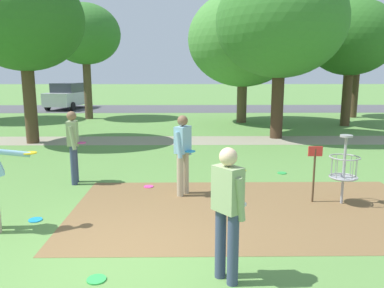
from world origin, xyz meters
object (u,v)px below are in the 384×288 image
(tree_mid_right, at_px, (85,35))
(parked_car_leftmost, at_px, (68,96))
(frisbee_near_basket, at_px, (282,173))
(tree_mid_center, at_px, (281,22))
(player_waiting_right, at_px, (228,207))
(frisbee_mid_grass, at_px, (96,279))
(tree_near_left, at_px, (358,43))
(disc_golf_basket, at_px, (341,167))
(tree_far_center, at_px, (243,39))
(player_foreground_watching, at_px, (73,143))
(tree_far_left, at_px, (23,20))
(frisbee_far_right, at_px, (242,170))
(frisbee_by_tee, at_px, (35,220))
(tree_near_right, at_px, (351,38))
(player_waiting_left, at_px, (183,150))
(frisbee_far_left, at_px, (149,187))

(tree_mid_right, relative_size, parked_car_leftmost, 1.42)
(frisbee_near_basket, height_order, tree_mid_center, tree_mid_center)
(player_waiting_right, bearing_deg, frisbee_mid_grass, 179.30)
(player_waiting_right, xyz_separation_m, tree_near_left, (9.17, 17.39, 3.23))
(disc_golf_basket, relative_size, tree_far_center, 0.21)
(parked_car_leftmost, bearing_deg, tree_mid_center, -45.53)
(player_waiting_right, bearing_deg, frisbee_near_basket, 68.81)
(frisbee_near_basket, bearing_deg, parked_car_leftmost, 121.84)
(player_foreground_watching, bearing_deg, tree_far_left, 120.57)
(disc_golf_basket, xyz_separation_m, frisbee_far_right, (-1.57, 2.56, -0.74))
(disc_golf_basket, xyz_separation_m, frisbee_by_tee, (-5.72, -0.81, -0.74))
(disc_golf_basket, distance_m, tree_mid_center, 8.50)
(tree_near_right, xyz_separation_m, tree_far_center, (-4.92, 1.29, 0.03))
(tree_mid_right, bearing_deg, tree_near_left, 1.79)
(player_foreground_watching, xyz_separation_m, frisbee_mid_grass, (1.50, -4.25, -0.96))
(frisbee_by_tee, distance_m, frisbee_mid_grass, 2.50)
(disc_golf_basket, relative_size, frisbee_near_basket, 5.89)
(frisbee_near_basket, height_order, tree_near_left, tree_near_left)
(frisbee_far_right, xyz_separation_m, tree_near_left, (8.20, 12.03, 4.19))
(parked_car_leftmost, bearing_deg, player_waiting_right, -68.43)
(player_waiting_left, distance_m, tree_near_left, 17.37)
(tree_far_center, bearing_deg, player_waiting_right, -98.77)
(frisbee_mid_grass, xyz_separation_m, tree_far_left, (-4.60, 9.50, 4.37))
(frisbee_near_basket, bearing_deg, tree_near_right, 59.11)
(player_foreground_watching, distance_m, frisbee_near_basket, 5.26)
(player_waiting_left, bearing_deg, tree_far_center, 76.09)
(tree_far_center, bearing_deg, frisbee_far_left, -108.28)
(frisbee_far_left, bearing_deg, player_waiting_left, -34.69)
(frisbee_mid_grass, height_order, tree_mid_right, tree_mid_right)
(player_waiting_left, distance_m, frisbee_mid_grass, 3.66)
(player_waiting_left, height_order, player_waiting_right, same)
(frisbee_by_tee, xyz_separation_m, tree_mid_center, (6.24, 8.46, 4.43))
(player_foreground_watching, relative_size, tree_far_left, 0.28)
(tree_mid_right, bearing_deg, frisbee_mid_grass, -75.41)
(frisbee_mid_grass, xyz_separation_m, tree_near_right, (8.90, 13.91, 4.16))
(disc_golf_basket, bearing_deg, tree_mid_center, 86.05)
(disc_golf_basket, height_order, tree_mid_center, tree_mid_center)
(frisbee_mid_grass, bearing_deg, disc_golf_basket, 33.73)
(frisbee_near_basket, xyz_separation_m, frisbee_far_left, (-3.34, -1.14, 0.00))
(tree_near_left, relative_size, tree_far_left, 0.93)
(player_waiting_right, relative_size, frisbee_far_right, 7.41)
(player_waiting_right, xyz_separation_m, tree_far_center, (2.35, 15.21, 3.24))
(frisbee_far_right, bearing_deg, frisbee_by_tee, -140.92)
(player_waiting_right, bearing_deg, tree_far_center, 81.23)
(frisbee_far_right, relative_size, tree_far_center, 0.03)
(tree_near_left, bearing_deg, player_waiting_left, -124.84)
(tree_near_right, relative_size, tree_mid_right, 0.95)
(frisbee_far_right, relative_size, tree_mid_center, 0.04)
(frisbee_near_basket, distance_m, tree_near_left, 14.87)
(player_waiting_left, xyz_separation_m, tree_far_left, (-5.66, 6.13, 3.41))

